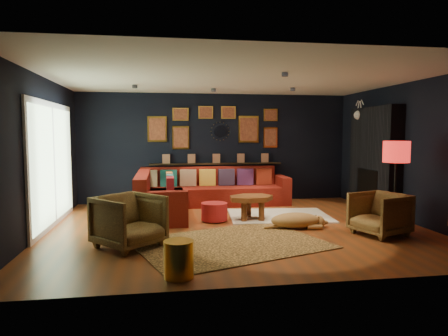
{
  "coord_description": "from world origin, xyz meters",
  "views": [
    {
      "loc": [
        -1.29,
        -6.84,
        1.66
      ],
      "look_at": [
        -0.18,
        0.3,
        1.02
      ],
      "focal_mm": 32.0,
      "sensor_mm": 36.0,
      "label": 1
    }
  ],
  "objects": [
    {
      "name": "floor",
      "position": [
        0.0,
        0.0,
        0.0
      ],
      "size": [
        6.5,
        6.5,
        0.0
      ],
      "primitive_type": "plane",
      "color": "brown",
      "rests_on": "ground"
    },
    {
      "name": "room_walls",
      "position": [
        0.0,
        0.0,
        1.59
      ],
      "size": [
        6.5,
        6.5,
        6.5
      ],
      "color": "black",
      "rests_on": "ground"
    },
    {
      "name": "sectional",
      "position": [
        -0.61,
        1.81,
        0.32
      ],
      "size": [
        3.41,
        2.69,
        0.86
      ],
      "color": "maroon",
      "rests_on": "ground"
    },
    {
      "name": "ledge",
      "position": [
        0.0,
        2.68,
        0.92
      ],
      "size": [
        3.2,
        0.12,
        0.04
      ],
      "primitive_type": "cube",
      "color": "black",
      "rests_on": "room_walls"
    },
    {
      "name": "gallery_wall",
      "position": [
        -0.01,
        2.72,
        1.81
      ],
      "size": [
        3.15,
        0.04,
        1.02
      ],
      "color": "gold",
      "rests_on": "room_walls"
    },
    {
      "name": "sunburst_mirror",
      "position": [
        0.1,
        2.72,
        1.7
      ],
      "size": [
        0.47,
        0.16,
        0.47
      ],
      "color": "silver",
      "rests_on": "room_walls"
    },
    {
      "name": "fireplace",
      "position": [
        3.09,
        0.9,
        1.02
      ],
      "size": [
        0.31,
        1.6,
        2.2
      ],
      "color": "black",
      "rests_on": "ground"
    },
    {
      "name": "deer_head",
      "position": [
        3.14,
        1.4,
        2.05
      ],
      "size": [
        0.5,
        0.28,
        0.45
      ],
      "color": "white",
      "rests_on": "fireplace"
    },
    {
      "name": "sliding_door",
      "position": [
        -3.22,
        0.6,
        1.1
      ],
      "size": [
        0.06,
        2.8,
        2.2
      ],
      "color": "white",
      "rests_on": "ground"
    },
    {
      "name": "ceiling_spots",
      "position": [
        -0.0,
        0.8,
        2.56
      ],
      "size": [
        3.3,
        2.5,
        0.06
      ],
      "color": "black",
      "rests_on": "room_walls"
    },
    {
      "name": "shag_rug",
      "position": [
        1.0,
        0.75,
        0.01
      ],
      "size": [
        2.08,
        1.59,
        0.03
      ],
      "primitive_type": "cube",
      "rotation": [
        0.0,
        0.0,
        -0.09
      ],
      "color": "silver",
      "rests_on": "ground"
    },
    {
      "name": "leopard_rug",
      "position": [
        -0.3,
        -1.07,
        0.01
      ],
      "size": [
        3.16,
        2.68,
        0.02
      ],
      "primitive_type": "cube",
      "rotation": [
        0.0,
        0.0,
        0.33
      ],
      "color": "tan",
      "rests_on": "ground"
    },
    {
      "name": "coffee_table",
      "position": [
        0.37,
        0.48,
        0.38
      ],
      "size": [
        1.02,
        0.86,
        0.44
      ],
      "rotation": [
        0.0,
        0.0,
        0.25
      ],
      "color": "brown",
      "rests_on": "shag_rug"
    },
    {
      "name": "pouf",
      "position": [
        -0.33,
        0.5,
        0.19
      ],
      "size": [
        0.5,
        0.5,
        0.32
      ],
      "primitive_type": "cylinder",
      "color": "#A71B1D",
      "rests_on": "shag_rug"
    },
    {
      "name": "armchair_left",
      "position": [
        -1.78,
        -1.01,
        0.42
      ],
      "size": [
        1.13,
        1.12,
        0.85
      ],
      "primitive_type": "imported",
      "rotation": [
        0.0,
        0.0,
        0.75
      ],
      "color": "#B78741",
      "rests_on": "ground"
    },
    {
      "name": "armchair_right",
      "position": [
        2.19,
        -0.92,
        0.38
      ],
      "size": [
        0.9,
        0.93,
        0.76
      ],
      "primitive_type": "imported",
      "rotation": [
        0.0,
        0.0,
        -1.23
      ],
      "color": "#B78741",
      "rests_on": "ground"
    },
    {
      "name": "gold_stool",
      "position": [
        -1.12,
        -2.35,
        0.22
      ],
      "size": [
        0.34,
        0.34,
        0.43
      ],
      "primitive_type": "cylinder",
      "color": "gold",
      "rests_on": "ground"
    },
    {
      "name": "floor_lamp",
      "position": [
        2.5,
        -0.83,
        1.28
      ],
      "size": [
        0.42,
        0.42,
        1.53
      ],
      "color": "black",
      "rests_on": "ground"
    },
    {
      "name": "dog",
      "position": [
        0.98,
        -0.29,
        0.2
      ],
      "size": [
        1.2,
        0.64,
        0.37
      ],
      "primitive_type": null,
      "rotation": [
        0.0,
        0.0,
        -0.06
      ],
      "color": "tan",
      "rests_on": "leopard_rug"
    }
  ]
}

